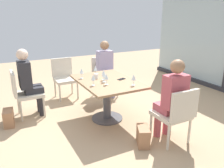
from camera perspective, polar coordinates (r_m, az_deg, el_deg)
ground_plane at (r=4.25m, az=-1.21°, el=-8.57°), size 12.00×12.00×0.00m
dining_table_main at (r=4.03m, az=-1.26°, el=-1.49°), size 1.32×0.92×0.73m
chair_far_right at (r=3.43m, az=15.61°, el=-6.83°), size 0.50×0.46×0.87m
chair_front_left at (r=4.45m, az=-21.12°, el=-1.66°), size 0.46×0.50×0.87m
chair_far_left at (r=5.28m, az=-2.03°, el=2.51°), size 0.50×0.46×0.87m
chair_side_end at (r=5.26m, az=-11.82°, el=2.06°), size 0.50×0.46×0.87m
person_far_right at (r=3.42m, az=14.65°, el=-3.09°), size 0.39×0.34×1.26m
person_front_left at (r=4.40m, az=-20.01°, el=1.05°), size 0.34×0.39×1.26m
person_far_left at (r=5.14m, az=-1.52°, el=4.42°), size 0.39×0.34×1.26m
wine_glass_0 at (r=4.29m, az=-4.14°, el=3.91°), size 0.07×0.07×0.18m
wine_glass_1 at (r=3.70m, az=5.39°, el=1.62°), size 0.07×0.07×0.18m
wine_glass_2 at (r=3.86m, az=-1.96°, el=2.38°), size 0.07×0.07×0.18m
wine_glass_3 at (r=3.72m, az=-1.38°, el=1.80°), size 0.07×0.07×0.18m
wine_glass_4 at (r=4.11m, az=-7.58°, el=3.20°), size 0.07×0.07×0.18m
wine_glass_5 at (r=3.69m, az=-4.69°, el=1.61°), size 0.07×0.07×0.18m
wine_glass_6 at (r=3.98m, az=-2.12°, el=2.85°), size 0.07×0.07×0.18m
coffee_cup at (r=4.08m, az=-3.96°, el=1.95°), size 0.08×0.08×0.09m
cell_phone_on_table at (r=4.05m, az=2.37°, el=1.22°), size 0.11×0.16×0.01m
handbag_0 at (r=3.46m, az=7.74°, el=-12.73°), size 0.34×0.28×0.28m
handbag_1 at (r=4.33m, az=-24.32°, el=-7.69°), size 0.32×0.19×0.28m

